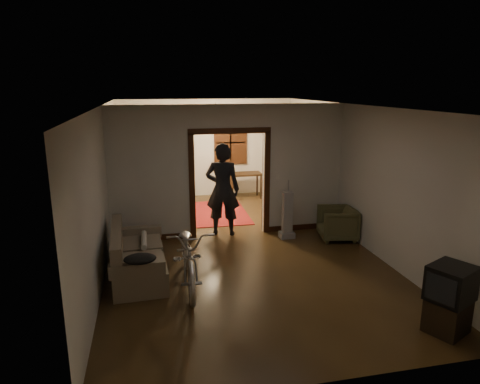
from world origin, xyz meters
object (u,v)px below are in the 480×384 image
object	(u,v)px
desk	(244,186)
person	(223,190)
locker	(162,166)
bicycle	(189,254)
armchair	(337,223)
sofa	(138,252)

from	to	relation	value
desk	person	bearing A→B (deg)	-123.65
locker	bicycle	bearing A→B (deg)	-77.69
armchair	person	world-z (taller)	person
person	bicycle	bearing A→B (deg)	84.14
sofa	person	world-z (taller)	person
armchair	desk	bearing A→B (deg)	-151.92
bicycle	desk	distance (m)	5.63
desk	bicycle	bearing A→B (deg)	-124.13
sofa	desk	size ratio (longest dim) A/B	1.91
person	sofa	bearing A→B (deg)	61.97
person	locker	world-z (taller)	person
sofa	locker	distance (m)	5.03
person	locker	size ratio (longest dim) A/B	1.03
bicycle	desk	size ratio (longest dim) A/B	2.07
armchair	locker	size ratio (longest dim) A/B	0.39
bicycle	locker	xyz separation A→B (m)	(-0.19, 5.49, 0.45)
desk	sofa	bearing A→B (deg)	-134.02
sofa	person	size ratio (longest dim) A/B	0.93
armchair	desk	world-z (taller)	desk
locker	desk	distance (m)	2.39
bicycle	armchair	size ratio (longest dim) A/B	2.66
sofa	bicycle	xyz separation A→B (m)	(0.81, -0.53, 0.10)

